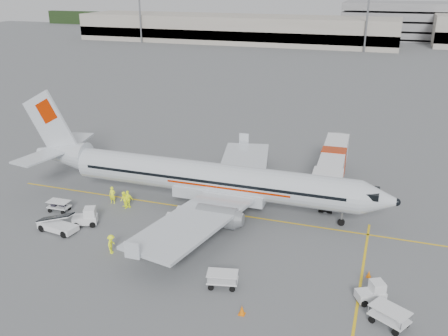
{
  "coord_description": "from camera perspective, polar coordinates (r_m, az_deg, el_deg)",
  "views": [
    {
      "loc": [
        14.6,
        -40.64,
        21.0
      ],
      "look_at": [
        0.0,
        2.0,
        3.8
      ],
      "focal_mm": 40.0,
      "sensor_mm": 36.0,
      "label": 1
    }
  ],
  "objects": [
    {
      "name": "cone_nose",
      "position": [
        39.67,
        16.23,
        -11.53
      ],
      "size": [
        0.35,
        0.35,
        0.57
      ],
      "primitive_type": "cone",
      "color": "orange",
      "rests_on": "ground"
    },
    {
      "name": "stripe_cross",
      "position": [
        38.82,
        15.32,
        -12.7
      ],
      "size": [
        0.2,
        20.0,
        0.01
      ],
      "primitive_type": "cube",
      "color": "yellow",
      "rests_on": "ground"
    },
    {
      "name": "aircraft",
      "position": [
        47.18,
        -1.4,
        1.15
      ],
      "size": [
        36.87,
        28.94,
        10.14
      ],
      "primitive_type": null,
      "rotation": [
        0.0,
        0.0,
        0.0
      ],
      "color": "silver",
      "rests_on": "ground"
    },
    {
      "name": "cart_loaded_b",
      "position": [
        50.5,
        -18.33,
        -4.15
      ],
      "size": [
        2.1,
        1.29,
        1.08
      ],
      "primitive_type": null,
      "rotation": [
        0.0,
        0.0,
        0.03
      ],
      "color": "silver",
      "rests_on": "ground"
    },
    {
      "name": "crew_d",
      "position": [
        49.41,
        -10.92,
        -3.53
      ],
      "size": [
        1.08,
        0.51,
        1.79
      ],
      "primitive_type": "imported",
      "rotation": [
        0.0,
        0.0,
        3.21
      ],
      "color": "#EFFF1A",
      "rests_on": "ground"
    },
    {
      "name": "tug_fore",
      "position": [
        36.86,
        16.43,
        -13.42
      ],
      "size": [
        2.24,
        1.91,
        1.5
      ],
      "primitive_type": null,
      "rotation": [
        0.0,
        0.0,
        0.5
      ],
      "color": "silver",
      "rests_on": "ground"
    },
    {
      "name": "stripe_lead",
      "position": [
        48.02,
        -0.78,
        -5.04
      ],
      "size": [
        44.0,
        0.2,
        0.01
      ],
      "primitive_type": "cube",
      "color": "yellow",
      "rests_on": "ground"
    },
    {
      "name": "tug_mid",
      "position": [
        45.78,
        -5.42,
        -5.43
      ],
      "size": [
        2.19,
        1.51,
        1.55
      ],
      "primitive_type": null,
      "rotation": [
        0.0,
        0.0,
        0.2
      ],
      "color": "silver",
      "rests_on": "ground"
    },
    {
      "name": "cart_empty_b",
      "position": [
        35.08,
        18.38,
        -15.84
      ],
      "size": [
        2.83,
        2.47,
        1.27
      ],
      "primitive_type": null,
      "rotation": [
        0.0,
        0.0,
        -0.52
      ],
      "color": "silver",
      "rests_on": "ground"
    },
    {
      "name": "belt_loader",
      "position": [
        46.34,
        -18.56,
        -5.46
      ],
      "size": [
        4.94,
        2.4,
        2.57
      ],
      "primitive_type": null,
      "rotation": [
        0.0,
        0.0,
        -0.13
      ],
      "color": "silver",
      "rests_on": "ground"
    },
    {
      "name": "terminal_west",
      "position": [
        179.92,
        1.19,
        15.62
      ],
      "size": [
        110.0,
        22.0,
        9.0
      ],
      "primitive_type": null,
      "color": "gray",
      "rests_on": "ground"
    },
    {
      "name": "treeline",
      "position": [
        216.88,
        15.54,
        15.41
      ],
      "size": [
        300.0,
        3.0,
        6.0
      ],
      "primitive_type": null,
      "color": "black",
      "rests_on": "ground"
    },
    {
      "name": "cone_port",
      "position": [
        60.76,
        3.79,
        0.92
      ],
      "size": [
        0.36,
        0.36,
        0.59
      ],
      "primitive_type": "cone",
      "color": "orange",
      "rests_on": "ground"
    },
    {
      "name": "cart_loaded_a",
      "position": [
        40.77,
        -5.92,
        -9.35
      ],
      "size": [
        2.32,
        1.68,
        1.09
      ],
      "primitive_type": null,
      "rotation": [
        0.0,
        0.0,
        -0.23
      ],
      "color": "silver",
      "rests_on": "ground"
    },
    {
      "name": "cart_empty_a",
      "position": [
        36.98,
        -0.18,
        -12.63
      ],
      "size": [
        2.46,
        1.76,
        1.16
      ],
      "primitive_type": null,
      "rotation": [
        0.0,
        0.0,
        0.21
      ],
      "color": "silver",
      "rests_on": "ground"
    },
    {
      "name": "parking_garage",
      "position": [
        201.4,
        22.66,
        15.38
      ],
      "size": [
        62.0,
        24.0,
        14.0
      ],
      "primitive_type": null,
      "color": "slate",
      "rests_on": "ground"
    },
    {
      "name": "ground",
      "position": [
        48.02,
        -0.78,
        -5.05
      ],
      "size": [
        360.0,
        360.0,
        0.0
      ],
      "primitive_type": "plane",
      "color": "#56595B"
    },
    {
      "name": "crew_a",
      "position": [
        50.66,
        -12.64,
        -3.05
      ],
      "size": [
        0.69,
        0.49,
        1.76
      ],
      "primitive_type": "imported",
      "rotation": [
        0.0,
        0.0,
        0.11
      ],
      "color": "#EFFF1A",
      "rests_on": "ground"
    },
    {
      "name": "tug_aft",
      "position": [
        46.99,
        -15.63,
        -5.36
      ],
      "size": [
        2.47,
        2.0,
        1.67
      ],
      "primitive_type": null,
      "rotation": [
        0.0,
        0.0,
        0.42
      ],
      "color": "silver",
      "rests_on": "ground"
    },
    {
      "name": "mast_center",
      "position": [
        159.24,
        16.08,
        16.52
      ],
      "size": [
        3.2,
        1.2,
        22.0
      ],
      "primitive_type": null,
      "color": "slate",
      "rests_on": "ground"
    },
    {
      "name": "mast_west",
      "position": [
        180.06,
        -9.6,
        17.43
      ],
      "size": [
        3.2,
        1.2,
        22.0
      ],
      "primitive_type": null,
      "color": "slate",
      "rests_on": "ground"
    },
    {
      "name": "cone_stbd",
      "position": [
        34.49,
        2.06,
        -15.89
      ],
      "size": [
        0.44,
        0.44,
        0.71
      ],
      "primitive_type": "cone",
      "color": "orange",
      "rests_on": "ground"
    },
    {
      "name": "crew_c",
      "position": [
        41.89,
        -12.75,
        -8.48
      ],
      "size": [
        0.79,
        1.15,
        1.64
      ],
      "primitive_type": "imported",
      "rotation": [
        0.0,
        0.0,
        1.76
      ],
      "color": "#EFFF1A",
      "rests_on": "ground"
    },
    {
      "name": "jet_bridge",
      "position": [
        53.57,
        12.31,
        -0.16
      ],
      "size": [
        3.84,
        16.86,
        4.4
      ],
      "primitive_type": null,
      "rotation": [
        0.0,
        0.0,
        0.04
      ],
      "color": "silver",
      "rests_on": "ground"
    },
    {
      "name": "crew_b",
      "position": [
        49.43,
        -11.36,
        -3.61
      ],
      "size": [
        1.04,
        1.03,
        1.7
      ],
      "primitive_type": "imported",
      "rotation": [
        0.0,
        0.0,
        -0.74
      ],
      "color": "#EFFF1A",
      "rests_on": "ground"
    }
  ]
}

